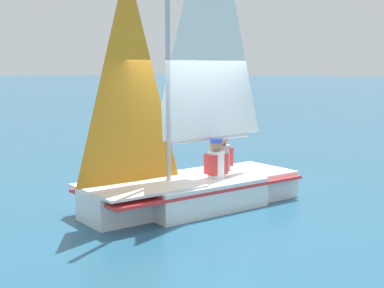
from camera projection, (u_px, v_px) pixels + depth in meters
ground_plane at (192, 206)px, 9.26m from camera, size 260.00×260.00×0.00m
sailboat_main at (193, 165)px, 9.17m from camera, size 2.33×4.13×5.61m
sailor_helm at (216, 170)px, 9.23m from camera, size 0.36×0.39×1.16m
sailor_crew at (222, 162)px, 9.96m from camera, size 0.36×0.39×1.16m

